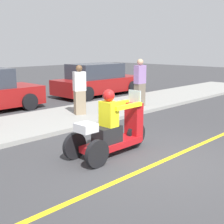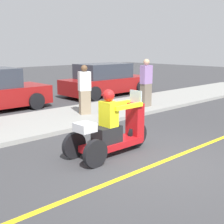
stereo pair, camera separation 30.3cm
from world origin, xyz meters
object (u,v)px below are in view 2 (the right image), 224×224
(spectator_end_of_line, at_px, (146,84))
(parked_car_lot_right, at_px, (106,80))
(motorcycle_trike, at_px, (112,131))
(spectator_by_tree, at_px, (85,91))

(spectator_end_of_line, height_order, parked_car_lot_right, spectator_end_of_line)
(motorcycle_trike, height_order, parked_car_lot_right, parked_car_lot_right)
(parked_car_lot_right, bearing_deg, motorcycle_trike, -131.12)
(motorcycle_trike, xyz_separation_m, parked_car_lot_right, (5.71, 6.54, 0.21))
(spectator_end_of_line, bearing_deg, motorcycle_trike, -147.33)
(spectator_by_tree, xyz_separation_m, parked_car_lot_right, (3.87, 3.22, -0.19))
(parked_car_lot_right, bearing_deg, spectator_by_tree, -140.27)
(motorcycle_trike, relative_size, spectator_end_of_line, 1.22)
(motorcycle_trike, distance_m, parked_car_lot_right, 8.69)
(spectator_by_tree, bearing_deg, motorcycle_trike, -118.97)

